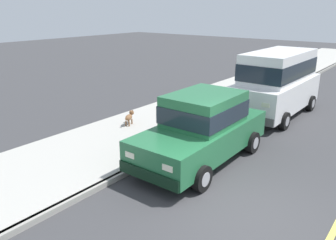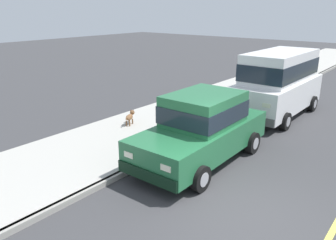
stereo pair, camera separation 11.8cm
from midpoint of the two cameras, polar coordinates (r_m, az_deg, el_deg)
ground_plane at (r=7.50m, az=12.58°, el=-15.13°), size 80.00×80.00×0.00m
curb at (r=9.05m, az=-6.05°, el=-8.06°), size 0.16×64.00×0.14m
sidewalk at (r=10.28m, az=-13.34°, el=-5.13°), size 3.60×64.00×0.14m
car_green_sedan at (r=9.29m, az=5.49°, el=-1.21°), size 2.06×4.61×1.92m
car_white_van at (r=13.92m, az=17.76°, el=6.37°), size 2.18×4.92×2.52m
dog_brown at (r=12.04m, az=-6.82°, el=0.57°), size 0.38×0.71×0.49m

